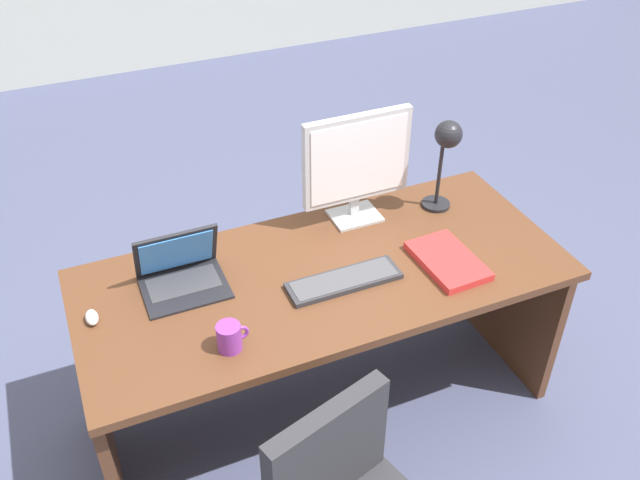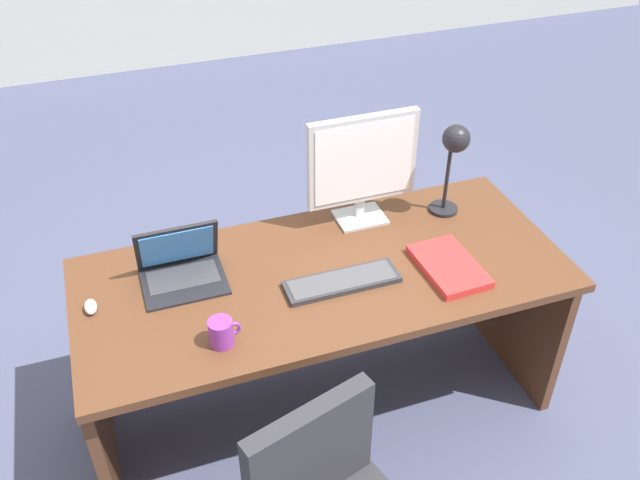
{
  "view_description": "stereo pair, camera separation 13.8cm",
  "coord_description": "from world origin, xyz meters",
  "px_view_note": "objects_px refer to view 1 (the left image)",
  "views": [
    {
      "loc": [
        -0.79,
        -1.82,
        2.38
      ],
      "look_at": [
        0.0,
        0.04,
        0.87
      ],
      "focal_mm": 38.5,
      "sensor_mm": 36.0,
      "label": 1
    },
    {
      "loc": [
        -0.67,
        -1.87,
        2.38
      ],
      "look_at": [
        0.0,
        0.04,
        0.87
      ],
      "focal_mm": 38.5,
      "sensor_mm": 36.0,
      "label": 2
    }
  ],
  "objects_px": {
    "laptop": "(180,267)",
    "book": "(448,261)",
    "keyboard": "(344,281)",
    "desk_lamp": "(446,146)",
    "coffee_mug": "(230,337)",
    "mouse": "(92,317)",
    "monitor": "(357,162)",
    "desk": "(319,305)"
  },
  "relations": [
    {
      "from": "laptop",
      "to": "book",
      "type": "height_order",
      "value": "laptop"
    },
    {
      "from": "book",
      "to": "coffee_mug",
      "type": "xyz_separation_m",
      "value": [
        -0.89,
        -0.1,
        0.03
      ]
    },
    {
      "from": "mouse",
      "to": "book",
      "type": "bearing_deg",
      "value": -9.24
    },
    {
      "from": "mouse",
      "to": "coffee_mug",
      "type": "relative_size",
      "value": 0.71
    },
    {
      "from": "desk_lamp",
      "to": "coffee_mug",
      "type": "xyz_separation_m",
      "value": [
        -1.05,
        -0.44,
        -0.25
      ]
    },
    {
      "from": "keyboard",
      "to": "desk_lamp",
      "type": "bearing_deg",
      "value": 26.34
    },
    {
      "from": "desk",
      "to": "keyboard",
      "type": "height_order",
      "value": "keyboard"
    },
    {
      "from": "coffee_mug",
      "to": "mouse",
      "type": "bearing_deg",
      "value": 142.33
    },
    {
      "from": "mouse",
      "to": "book",
      "type": "distance_m",
      "value": 1.3
    },
    {
      "from": "desk",
      "to": "coffee_mug",
      "type": "relative_size",
      "value": 16.89
    },
    {
      "from": "laptop",
      "to": "keyboard",
      "type": "height_order",
      "value": "laptop"
    },
    {
      "from": "keyboard",
      "to": "mouse",
      "type": "height_order",
      "value": "mouse"
    },
    {
      "from": "mouse",
      "to": "desk_lamp",
      "type": "bearing_deg",
      "value": 5.04
    },
    {
      "from": "coffee_mug",
      "to": "book",
      "type": "bearing_deg",
      "value": 6.35
    },
    {
      "from": "mouse",
      "to": "coffee_mug",
      "type": "xyz_separation_m",
      "value": [
        0.4,
        -0.31,
        0.03
      ]
    },
    {
      "from": "mouse",
      "to": "coffee_mug",
      "type": "height_order",
      "value": "coffee_mug"
    },
    {
      "from": "coffee_mug",
      "to": "monitor",
      "type": "bearing_deg",
      "value": 36.61
    },
    {
      "from": "keyboard",
      "to": "book",
      "type": "height_order",
      "value": "book"
    },
    {
      "from": "monitor",
      "to": "laptop",
      "type": "distance_m",
      "value": 0.8
    },
    {
      "from": "laptop",
      "to": "keyboard",
      "type": "relative_size",
      "value": 0.71
    },
    {
      "from": "mouse",
      "to": "desk_lamp",
      "type": "relative_size",
      "value": 0.19
    },
    {
      "from": "monitor",
      "to": "desk_lamp",
      "type": "distance_m",
      "value": 0.36
    },
    {
      "from": "coffee_mug",
      "to": "desk_lamp",
      "type": "bearing_deg",
      "value": 22.52
    },
    {
      "from": "laptop",
      "to": "coffee_mug",
      "type": "bearing_deg",
      "value": -80.61
    },
    {
      "from": "desk_lamp",
      "to": "book",
      "type": "height_order",
      "value": "desk_lamp"
    },
    {
      "from": "desk_lamp",
      "to": "coffee_mug",
      "type": "height_order",
      "value": "desk_lamp"
    },
    {
      "from": "mouse",
      "to": "desk_lamp",
      "type": "height_order",
      "value": "desk_lamp"
    },
    {
      "from": "desk_lamp",
      "to": "laptop",
      "type": "bearing_deg",
      "value": -177.87
    },
    {
      "from": "monitor",
      "to": "book",
      "type": "bearing_deg",
      "value": -65.77
    },
    {
      "from": "laptop",
      "to": "desk_lamp",
      "type": "relative_size",
      "value": 0.74
    },
    {
      "from": "monitor",
      "to": "keyboard",
      "type": "height_order",
      "value": "monitor"
    },
    {
      "from": "keyboard",
      "to": "desk_lamp",
      "type": "relative_size",
      "value": 1.04
    },
    {
      "from": "monitor",
      "to": "laptop",
      "type": "height_order",
      "value": "monitor"
    },
    {
      "from": "desk_lamp",
      "to": "book",
      "type": "xyz_separation_m",
      "value": [
        -0.16,
        -0.34,
        -0.28
      ]
    },
    {
      "from": "desk",
      "to": "keyboard",
      "type": "xyz_separation_m",
      "value": [
        0.04,
        -0.14,
        0.22
      ]
    },
    {
      "from": "desk",
      "to": "desk_lamp",
      "type": "xyz_separation_m",
      "value": [
        0.61,
        0.14,
        0.51
      ]
    },
    {
      "from": "monitor",
      "to": "coffee_mug",
      "type": "distance_m",
      "value": 0.9
    },
    {
      "from": "desk",
      "to": "coffee_mug",
      "type": "distance_m",
      "value": 0.59
    },
    {
      "from": "keyboard",
      "to": "mouse",
      "type": "relative_size",
      "value": 5.52
    },
    {
      "from": "book",
      "to": "coffee_mug",
      "type": "relative_size",
      "value": 2.96
    },
    {
      "from": "desk",
      "to": "coffee_mug",
      "type": "xyz_separation_m",
      "value": [
        -0.44,
        -0.29,
        0.26
      ]
    },
    {
      "from": "desk",
      "to": "desk_lamp",
      "type": "relative_size",
      "value": 4.48
    }
  ]
}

